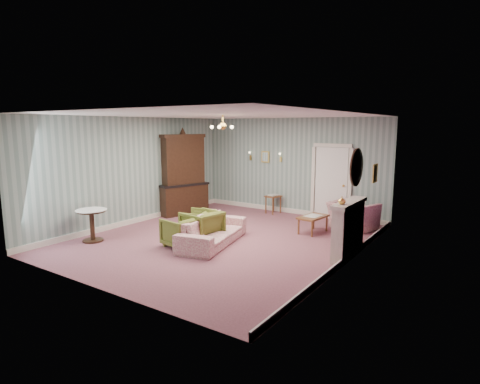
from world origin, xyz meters
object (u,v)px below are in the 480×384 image
Objects in this scene: dresser at (183,172)px; coffee_table at (313,224)px; wingback_chair at (353,211)px; fireplace at (348,229)px; pedestal_table at (92,225)px; olive_chair_c at (198,222)px; olive_chair_a at (181,230)px; olive_chair_b at (202,225)px; sofa_chintz at (213,226)px; side_table_black at (351,231)px.

dresser is 3.01× the size of coffee_table.
wingback_chair is 2.34m from fireplace.
fireplace reaches higher than pedestal_table.
olive_chair_c is at bearing 63.26° from wingback_chair.
olive_chair_b is at bearing 172.43° from olive_chair_a.
olive_chair_a is 3.49m from dresser.
olive_chair_b is 0.37× the size of sofa_chintz.
pedestal_table is (-1.99, -0.86, 0.02)m from olive_chair_a.
sofa_chintz is at bearing -19.55° from dresser.
sofa_chintz is at bearing 74.50° from wingback_chair.
side_table_black is at bearing 13.50° from dresser.
wingback_chair is at bearing 120.40° from olive_chair_c.
dresser reaches higher than olive_chair_c.
coffee_table is at bearing 148.18° from olive_chair_b.
fireplace reaches higher than wingback_chair.
olive_chair_b is at bearing 70.93° from wingback_chair.
coffee_table is (-1.34, 1.32, -0.36)m from fireplace.
olive_chair_c is 0.83× the size of coffee_table.
dresser is 3.53m from pedestal_table.
dresser is 5.68m from fireplace.
fireplace is (5.51, -1.16, -0.70)m from dresser.
olive_chair_b is at bearing -150.56° from side_table_black.
wingback_chair is 1.26× the size of coffee_table.
coffee_table is (4.17, 0.16, -1.06)m from dresser.
coffee_table is at bearing 42.06° from pedestal_table.
wingback_chair is at bearing 29.95° from dresser.
wingback_chair is 0.42× the size of dresser.
dresser reaches higher than side_table_black.
fireplace is at bearing 121.54° from olive_chair_a.
wingback_chair is at bearing 52.75° from coffee_table.
pedestal_table is (-5.29, -2.24, -0.20)m from fireplace.
dresser is at bearing -130.14° from olive_chair_a.
fireplace reaches higher than coffee_table.
coffee_table is 5.32m from pedestal_table.
sofa_chintz reaches higher than olive_chair_c.
dresser is at bearing 93.76° from pedestal_table.
sofa_chintz is at bearing 52.45° from olive_chair_c.
dresser reaches higher than wingback_chair.
sofa_chintz reaches higher than side_table_black.
fireplace is (3.30, 1.38, 0.22)m from olive_chair_a.
olive_chair_c is at bearing -140.50° from coffee_table.
pedestal_table reaches higher than side_table_black.
wingback_chair is (2.20, 3.10, 0.05)m from sofa_chintz.
sofa_chintz is at bearing -163.41° from fireplace.
olive_chair_a is 4.51m from wingback_chair.
olive_chair_b is 2.55m from pedestal_table.
olive_chair_a is 0.96× the size of pedestal_table.
fireplace is 1.92m from coffee_table.
coffee_table is at bearing 155.47° from side_table_black.
olive_chair_c is at bearing 52.16° from sofa_chintz.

